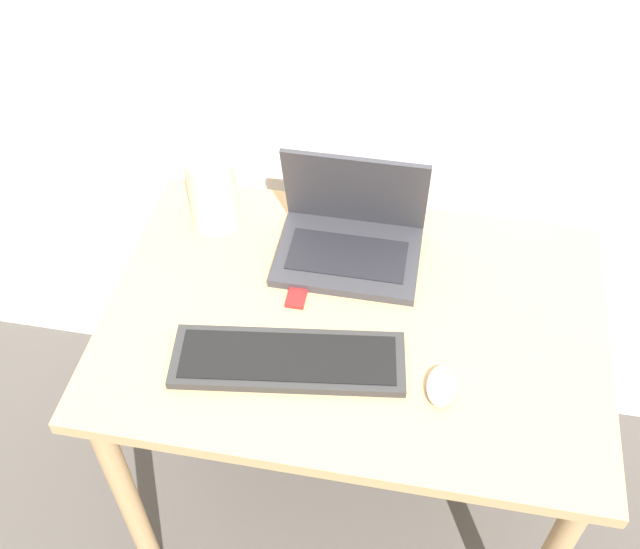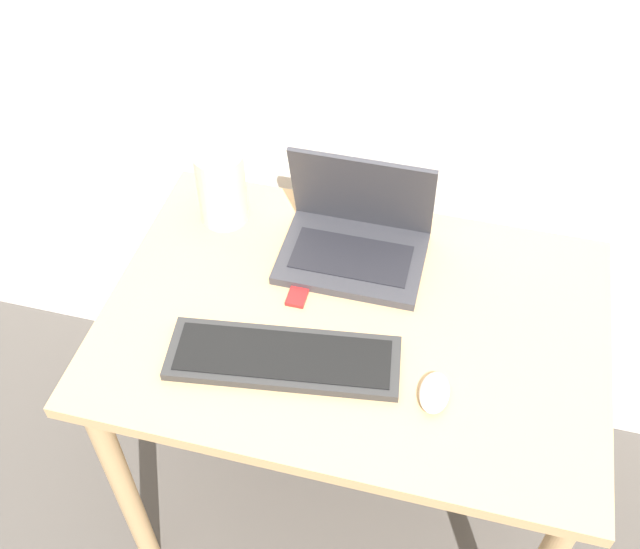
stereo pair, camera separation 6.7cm
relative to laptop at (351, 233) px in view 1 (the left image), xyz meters
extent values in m
cube|color=tan|center=(0.04, -0.19, -0.07)|extent=(1.02, 0.70, 0.03)
cylinder|color=tan|center=(-0.41, -0.48, -0.45)|extent=(0.05, 0.05, 0.73)
cylinder|color=tan|center=(-0.41, 0.11, -0.45)|extent=(0.05, 0.05, 0.73)
cylinder|color=tan|center=(0.49, 0.11, -0.45)|extent=(0.05, 0.05, 0.73)
cube|color=#333338|center=(0.00, -0.03, -0.04)|extent=(0.31, 0.23, 0.02)
cube|color=black|center=(0.00, -0.04, -0.03)|extent=(0.25, 0.12, 0.00)
cube|color=#333338|center=(0.00, 0.05, 0.08)|extent=(0.31, 0.07, 0.22)
cube|color=#0F1938|center=(0.00, 0.06, 0.08)|extent=(0.27, 0.05, 0.19)
cube|color=#2D2D2D|center=(-0.07, -0.32, -0.04)|extent=(0.46, 0.20, 0.02)
cube|color=black|center=(-0.07, -0.32, -0.03)|extent=(0.42, 0.17, 0.00)
ellipsoid|color=silver|center=(0.22, -0.34, -0.04)|extent=(0.06, 0.09, 0.03)
cylinder|color=beige|center=(-0.31, 0.04, 0.04)|extent=(0.11, 0.11, 0.18)
cone|color=beige|center=(-0.31, 0.04, 0.16)|extent=(0.10, 0.10, 0.08)
cube|color=red|center=(-0.09, -0.16, -0.05)|extent=(0.04, 0.06, 0.01)
camera|label=1|loc=(0.14, -1.15, 1.13)|focal=42.00mm
camera|label=2|loc=(0.21, -1.14, 1.13)|focal=42.00mm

